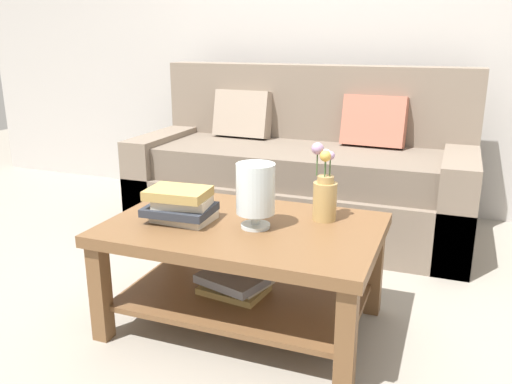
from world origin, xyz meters
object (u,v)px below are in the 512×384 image
at_px(coffee_table, 243,254).
at_px(glass_hurricane_vase, 256,191).
at_px(book_stack_main, 181,205).
at_px(flower_pitcher, 325,191).
at_px(couch, 302,174).

bearing_deg(coffee_table, glass_hurricane_vase, -15.96).
relative_size(book_stack_main, flower_pitcher, 0.86).
height_order(coffee_table, flower_pitcher, flower_pitcher).
bearing_deg(couch, book_stack_main, -95.94).
xyz_separation_m(glass_hurricane_vase, flower_pitcher, (0.24, 0.20, -0.03)).
distance_m(couch, flower_pitcher, 1.25).
xyz_separation_m(book_stack_main, glass_hurricane_vase, (0.33, 0.04, 0.09)).
xyz_separation_m(couch, glass_hurricane_vase, (0.19, -1.34, 0.27)).
distance_m(book_stack_main, glass_hurricane_vase, 0.34).
xyz_separation_m(couch, book_stack_main, (-0.14, -1.38, 0.19)).
bearing_deg(coffee_table, couch, 95.13).
bearing_deg(flower_pitcher, couch, 110.39).
bearing_deg(couch, glass_hurricane_vase, -82.16).
height_order(book_stack_main, glass_hurricane_vase, glass_hurricane_vase).
xyz_separation_m(coffee_table, flower_pitcher, (0.31, 0.18, 0.27)).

